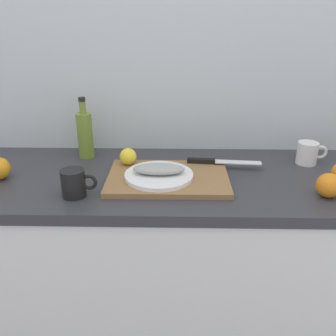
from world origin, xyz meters
name	(u,v)px	position (x,y,z in m)	size (l,w,h in m)	color
back_wall	(181,69)	(0.00, 0.33, 1.25)	(3.20, 0.05, 2.50)	silver
kitchen_counter	(179,272)	(0.00, 0.00, 0.45)	(2.00, 0.60, 0.90)	white
cutting_board	(168,178)	(-0.05, -0.04, 0.91)	(0.44, 0.30, 0.02)	olive
white_plate	(159,175)	(-0.08, -0.06, 0.93)	(0.25, 0.25, 0.01)	white
fish_fillet	(159,169)	(-0.08, -0.06, 0.95)	(0.19, 0.08, 0.04)	#999E99
chef_knife	(215,161)	(0.14, 0.08, 0.93)	(0.29, 0.05, 0.02)	silver
lemon_0	(128,156)	(-0.20, 0.06, 0.95)	(0.07, 0.07, 0.07)	yellow
olive_oil_bottle	(85,134)	(-0.40, 0.19, 1.00)	(0.06, 0.06, 0.26)	olive
coffee_mug_0	(308,153)	(0.52, 0.14, 0.95)	(0.12, 0.08, 0.09)	white
coffee_mug_1	(74,183)	(-0.35, -0.17, 0.95)	(0.12, 0.08, 0.09)	black
orange_1	(329,185)	(0.49, -0.16, 0.94)	(0.08, 0.08, 0.08)	orange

